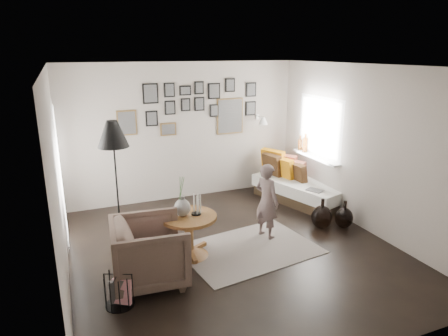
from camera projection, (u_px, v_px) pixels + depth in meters
name	position (u px, v px, depth m)	size (l,w,h in m)	color
ground	(234.00, 250.00, 5.81)	(4.80, 4.80, 0.00)	black
wall_back	(184.00, 132.00, 7.58)	(4.50, 4.50, 0.00)	#A69B91
wall_front	(351.00, 237.00, 3.32)	(4.50, 4.50, 0.00)	#A69B91
wall_left	(57.00, 184.00, 4.63)	(4.80, 4.80, 0.00)	#A69B91
wall_right	(365.00, 149.00, 6.27)	(4.80, 4.80, 0.00)	#A69B91
ceiling	(235.00, 66.00, 5.08)	(4.80, 4.80, 0.00)	white
door_left	(60.00, 176.00, 5.77)	(0.00, 2.14, 2.14)	white
window_right	(311.00, 153.00, 7.53)	(0.15, 1.32, 1.30)	white
gallery_wall	(198.00, 108.00, 7.54)	(2.74, 0.03, 1.08)	brown
wall_sconce	(263.00, 121.00, 7.86)	(0.18, 0.36, 0.16)	white
rug	(249.00, 249.00, 5.82)	(1.89, 1.32, 0.01)	beige
pedestal_table	(189.00, 237.00, 5.57)	(0.78, 0.78, 0.61)	brown
vase	(182.00, 204.00, 5.41)	(0.22, 0.22, 0.56)	black
candles	(196.00, 205.00, 5.47)	(0.13, 0.13, 0.29)	black
daybed	(297.00, 186.00, 7.66)	(1.30, 1.97, 0.90)	black
magazine_on_daybed	(315.00, 190.00, 7.04)	(0.20, 0.28, 0.01)	black
armchair	(150.00, 252.00, 4.90)	(0.88, 0.90, 0.82)	brown
armchair_cushion	(151.00, 244.00, 4.94)	(0.37, 0.37, 0.09)	white
floor_lamp	(113.00, 139.00, 5.54)	(0.44, 0.44, 1.87)	black
magazine_basket	(119.00, 290.00, 4.50)	(0.42, 0.42, 0.39)	black
demijohn_large	(322.00, 217.00, 6.47)	(0.34, 0.34, 0.51)	black
demijohn_small	(344.00, 218.00, 6.50)	(0.30, 0.30, 0.46)	black
child	(267.00, 201.00, 6.06)	(0.43, 0.28, 1.18)	brown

